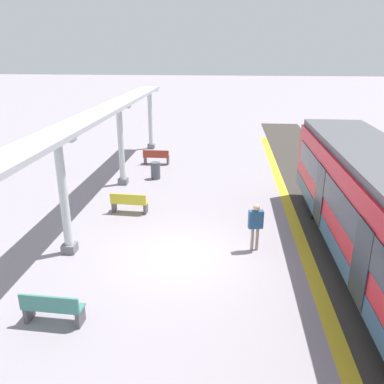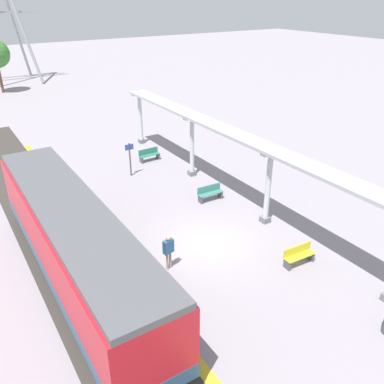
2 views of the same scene
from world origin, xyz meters
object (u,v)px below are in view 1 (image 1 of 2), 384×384
at_px(train_near_carriage, 384,219).
at_px(trash_bin, 156,171).
at_px(bench_extra_slot, 156,157).
at_px(bench_near_end, 129,203).
at_px(bench_far_end, 52,308).
at_px(canopy_pillar_third, 64,197).
at_px(canopy_pillar_nearest, 150,119).
at_px(passenger_waiting_near_edge, 256,222).
at_px(canopy_pillar_second, 121,145).

distance_m(train_near_carriage, trash_bin, 11.94).
bearing_deg(train_near_carriage, bench_extra_slot, -52.69).
relative_size(bench_near_end, trash_bin, 1.74).
bearing_deg(train_near_carriage, bench_far_end, 19.32).
distance_m(canopy_pillar_third, bench_extra_slot, 10.87).
distance_m(bench_near_end, bench_extra_slot, 7.26).
relative_size(canopy_pillar_nearest, passenger_waiting_near_edge, 2.36).
bearing_deg(canopy_pillar_nearest, bench_far_end, 93.12).
bearing_deg(canopy_pillar_third, bench_near_end, -108.99).
height_order(trash_bin, passenger_waiting_near_edge, passenger_waiting_near_edge).
bearing_deg(bench_extra_slot, bench_far_end, 89.85).
bearing_deg(bench_near_end, bench_extra_slot, -88.71).
distance_m(bench_far_end, bench_extra_slot, 14.30).
distance_m(train_near_carriage, bench_near_end, 9.44).
height_order(canopy_pillar_third, bench_near_end, canopy_pillar_third).
height_order(canopy_pillar_third, trash_bin, canopy_pillar_third).
distance_m(train_near_carriage, canopy_pillar_second, 12.26).
bearing_deg(train_near_carriage, canopy_pillar_second, -38.35).
xyz_separation_m(canopy_pillar_second, passenger_waiting_near_edge, (-6.12, 6.34, -0.94)).
bearing_deg(canopy_pillar_second, trash_bin, -145.73).
distance_m(canopy_pillar_second, passenger_waiting_near_edge, 8.86).
bearing_deg(bench_extra_slot, canopy_pillar_second, 74.37).
distance_m(canopy_pillar_second, canopy_pillar_third, 7.05).
xyz_separation_m(canopy_pillar_nearest, canopy_pillar_second, (0.00, 7.47, 0.00)).
xyz_separation_m(bench_near_end, bench_far_end, (0.20, 7.04, 0.00)).
bearing_deg(canopy_pillar_third, passenger_waiting_near_edge, -173.37).
height_order(bench_far_end, trash_bin, trash_bin).
bearing_deg(trash_bin, bench_near_end, 86.60).
height_order(train_near_carriage, canopy_pillar_third, canopy_pillar_third).
height_order(bench_extra_slot, passenger_waiting_near_edge, passenger_waiting_near_edge).
height_order(train_near_carriage, canopy_pillar_second, canopy_pillar_second).
xyz_separation_m(canopy_pillar_nearest, bench_far_end, (-0.99, 18.10, -1.52)).
bearing_deg(canopy_pillar_third, trash_bin, -100.29).
relative_size(train_near_carriage, bench_far_end, 9.17).
bearing_deg(passenger_waiting_near_edge, trash_bin, -57.57).
bearing_deg(passenger_waiting_near_edge, canopy_pillar_nearest, -66.10).
relative_size(train_near_carriage, canopy_pillar_second, 3.59).
height_order(canopy_pillar_second, canopy_pillar_third, same).
xyz_separation_m(canopy_pillar_third, passenger_waiting_near_edge, (-6.12, -0.71, -0.94)).
distance_m(canopy_pillar_third, bench_near_end, 3.96).
relative_size(canopy_pillar_third, bench_far_end, 2.55).
bearing_deg(train_near_carriage, trash_bin, -46.54).
relative_size(train_near_carriage, trash_bin, 15.91).
distance_m(canopy_pillar_second, trash_bin, 2.34).
relative_size(canopy_pillar_third, bench_extra_slot, 2.58).
distance_m(canopy_pillar_nearest, canopy_pillar_second, 7.47).
relative_size(bench_near_end, bench_extra_slot, 1.01).
bearing_deg(bench_far_end, train_near_carriage, -160.68).
height_order(train_near_carriage, passenger_waiting_near_edge, train_near_carriage).
height_order(bench_extra_slot, trash_bin, trash_bin).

